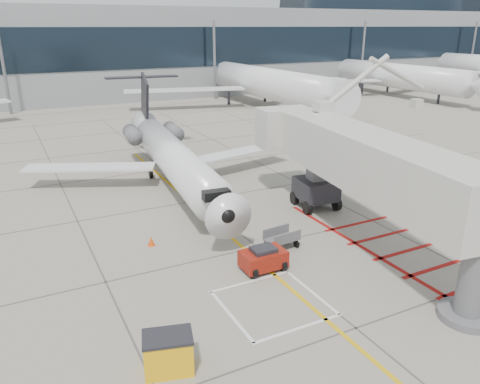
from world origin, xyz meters
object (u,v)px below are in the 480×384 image
regional_jet (180,146)px  jet_bridge (377,177)px  pushback_tug (263,258)px  spill_bin (168,353)px

regional_jet → jet_bridge: bearing=-57.6°
jet_bridge → pushback_tug: bearing=-176.8°
pushback_tug → jet_bridge: bearing=-4.9°
jet_bridge → regional_jet: bearing=124.3°
regional_jet → pushback_tug: (-0.21, -11.76, -2.91)m
jet_bridge → spill_bin: 13.72m
regional_jet → pushback_tug: bearing=-84.9°
regional_jet → pushback_tug: size_ratio=12.61×
regional_jet → spill_bin: (-6.59, -16.42, -2.82)m
regional_jet → spill_bin: bearing=-105.8°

